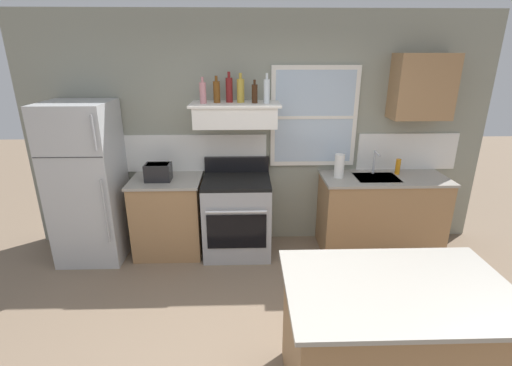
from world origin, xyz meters
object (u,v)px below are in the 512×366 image
bottle_clear_tall (267,91)px  dish_soap_bottle (398,167)px  bottle_amber_wine (217,91)px  stove_range (237,215)px  paper_towel_roll (339,166)px  refrigerator (88,183)px  kitchen_island (390,344)px  bottle_rose_pink (203,92)px  bottle_red_label_wine (229,90)px  bottle_champagne_gold_foil (241,90)px  toaster (158,172)px  bottle_brown_stout (255,93)px

bottle_clear_tall → dish_soap_bottle: (1.55, 0.10, -0.88)m
bottle_amber_wine → bottle_clear_tall: bottle_clear_tall is taller
stove_range → bottle_amber_wine: bottle_amber_wine is taller
paper_towel_roll → dish_soap_bottle: (0.72, 0.10, -0.04)m
refrigerator → kitchen_island: 3.38m
kitchen_island → paper_towel_roll: bearing=86.5°
refrigerator → bottle_rose_pink: (1.31, 0.09, 0.97)m
refrigerator → bottle_amber_wine: bottle_amber_wine is taller
refrigerator → bottle_red_label_wine: 1.88m
stove_range → bottle_amber_wine: 1.42m
bottle_red_label_wine → bottle_champagne_gold_foil: (0.12, -0.02, -0.01)m
refrigerator → stove_range: refrigerator is taller
bottle_amber_wine → toaster: bearing=-169.8°
dish_soap_bottle → bottle_rose_pink: bearing=-178.2°
bottle_brown_stout → refrigerator: bearing=-177.2°
stove_range → bottle_red_label_wine: (-0.06, 0.15, 1.41)m
bottle_rose_pink → stove_range: bearing=-11.3°
bottle_amber_wine → paper_towel_roll: bottle_amber_wine is taller
paper_towel_roll → kitchen_island: (-0.13, -2.07, -0.59)m
toaster → stove_range: 1.02m
bottle_brown_stout → kitchen_island: size_ratio=0.17×
stove_range → paper_towel_roll: bearing=1.8°
bottle_rose_pink → bottle_brown_stout: size_ratio=1.12×
bottle_amber_wine → paper_towel_roll: bearing=-3.1°
stove_range → dish_soap_bottle: bearing=4.2°
bottle_brown_stout → bottle_champagne_gold_foil: bearing=157.9°
stove_range → bottle_red_label_wine: size_ratio=3.42×
paper_towel_roll → dish_soap_bottle: paper_towel_roll is taller
toaster → bottle_red_label_wine: bottle_red_label_wine is taller
bottle_brown_stout → kitchen_island: bearing=-68.4°
stove_range → bottle_champagne_gold_foil: size_ratio=3.55×
toaster → stove_range: bearing=0.6°
refrigerator → bottle_champagne_gold_foil: size_ratio=5.80×
bottle_amber_wine → dish_soap_bottle: bearing=0.7°
refrigerator → bottle_clear_tall: bearing=1.8°
kitchen_island → bottle_clear_tall: bearing=108.8°
bottle_champagne_gold_foil → paper_towel_roll: size_ratio=1.14×
bottle_red_label_wine → dish_soap_bottle: (1.94, -0.01, -0.88)m
toaster → bottle_amber_wine: size_ratio=1.06×
bottle_rose_pink → bottle_brown_stout: bottle_rose_pink is taller
dish_soap_bottle → paper_towel_roll: bearing=-172.0°
bottle_rose_pink → kitchen_island: size_ratio=0.19×
toaster → bottle_brown_stout: size_ratio=1.22×
paper_towel_roll → bottle_brown_stout: bearing=178.2°
bottle_rose_pink → bottle_red_label_wine: size_ratio=0.85×
bottle_rose_pink → bottle_red_label_wine: bottle_red_label_wine is taller
bottle_red_label_wine → bottle_champagne_gold_foil: bearing=-8.7°
refrigerator → bottle_clear_tall: (1.98, 0.06, 0.99)m
stove_range → dish_soap_bottle: size_ratio=6.06×
toaster → dish_soap_bottle: (2.74, 0.15, -0.01)m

